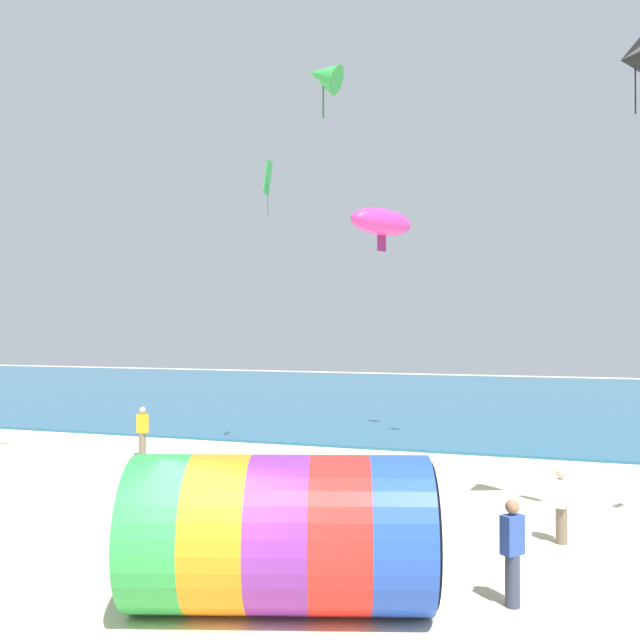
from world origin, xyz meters
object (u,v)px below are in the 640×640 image
Objects in this scene: giant_inflatable_tube at (282,533)px; kite_green_delta at (323,76)px; kite_handler at (512,552)px; bystander_mid_beach at (142,431)px; kite_magenta_parafoil at (382,222)px; bystander_far_left at (561,506)px; kite_green_diamond at (268,178)px; kite_black_delta at (635,57)px.

kite_green_delta is (0.27, 1.28, 7.77)m from giant_inflatable_tube.
kite_green_delta is (-3.23, -0.04, 8.12)m from kite_handler.
bystander_mid_beach is (-9.52, 10.91, -0.33)m from giant_inflatable_tube.
kite_handler is 5.75m from kite_magenta_parafoil.
kite_green_delta reaches higher than giant_inflatable_tube.
giant_inflatable_tube is at bearing -129.80° from bystander_far_left.
kite_green_diamond reaches higher than bystander_far_left.
kite_green_diamond is 14.42m from kite_magenta_parafoil.
giant_inflatable_tube is 7.88m from kite_green_delta.
bystander_far_left is at bearing 43.89° from kite_green_delta.
kite_black_delta is at bearing 51.58° from kite_magenta_parafoil.
bystander_far_left is at bearing -36.76° from kite_green_diamond.
bystander_mid_beach is (-9.80, 9.63, -8.10)m from kite_green_delta.
kite_handler is 16.18m from bystander_mid_beach.
giant_inflatable_tube is 3.36× the size of bystander_far_left.
giant_inflatable_tube is 15.99m from kite_green_diamond.
bystander_far_left is (9.70, -7.25, -8.98)m from kite_green_diamond.
bystander_far_left is (2.71, 4.85, -5.42)m from kite_magenta_parafoil.
kite_black_delta is 7.89m from kite_magenta_parafoil.
kite_handler is 3.90m from bystander_far_left.
bystander_mid_beach is (-13.03, 9.59, 0.01)m from kite_handler.
kite_magenta_parafoil reaches higher than kite_handler.
kite_black_delta is (5.79, 5.60, 9.01)m from giant_inflatable_tube.
kite_handler is at bearing 28.04° from kite_magenta_parafoil.
kite_magenta_parafoil is 0.91× the size of bystander_far_left.
kite_magenta_parafoil reaches higher than giant_inflatable_tube.
kite_green_diamond is 1.11× the size of bystander_mid_beach.
bystander_mid_beach is at bearing 136.26° from kite_magenta_parafoil.
kite_handler is at bearing -51.11° from kite_green_diamond.
kite_green_diamond is at bearing 120.04° from kite_magenta_parafoil.
bystander_mid_beach is (-4.10, -1.47, -8.87)m from kite_green_diamond.
bystander_far_left is at bearing 50.20° from giant_inflatable_tube.
bystander_far_left is at bearing 78.48° from kite_handler.
bystander_mid_beach is at bearing 143.64° from kite_handler.
kite_magenta_parafoil is at bearing -43.74° from bystander_mid_beach.
kite_handler is 10.54m from kite_black_delta.
kite_black_delta is at bearing 61.94° from kite_handler.
kite_magenta_parafoil is at bearing -128.42° from kite_black_delta.
kite_green_diamond is 1.24× the size of bystander_far_left.
kite_green_delta is at bearing -136.11° from bystander_far_left.
kite_handler is 16.76m from kite_green_diamond.
kite_magenta_parafoil is at bearing -151.96° from kite_handler.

